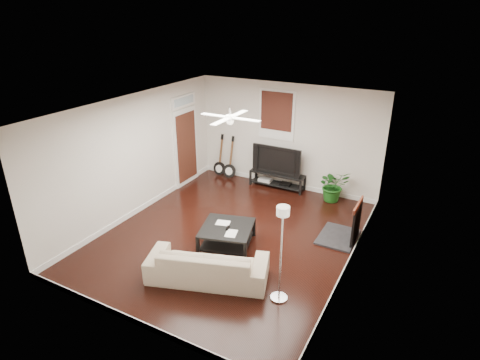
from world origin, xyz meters
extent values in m
cube|color=black|center=(0.00, 0.00, 0.00)|extent=(5.00, 6.00, 0.01)
cube|color=white|center=(0.00, 0.00, 2.80)|extent=(5.00, 6.00, 0.01)
cube|color=silver|center=(0.00, 3.00, 1.40)|extent=(5.00, 0.01, 2.80)
cube|color=silver|center=(0.00, -3.00, 1.40)|extent=(5.00, 0.01, 2.80)
cube|color=silver|center=(-2.50, 0.00, 1.40)|extent=(0.01, 6.00, 2.80)
cube|color=silver|center=(2.50, 0.00, 1.40)|extent=(0.01, 6.00, 2.80)
cube|color=brown|center=(2.49, 1.00, 1.40)|extent=(0.02, 2.20, 2.80)
cube|color=black|center=(2.20, 1.00, 0.46)|extent=(0.80, 1.10, 0.92)
cube|color=#39140F|center=(-0.30, 2.97, 1.95)|extent=(1.00, 0.06, 1.30)
cube|color=white|center=(-2.46, 1.90, 1.25)|extent=(0.08, 1.00, 2.50)
cube|color=black|center=(-0.13, 2.78, 0.21)|extent=(1.50, 0.40, 0.42)
imported|color=black|center=(-0.13, 2.80, 0.81)|extent=(1.35, 0.18, 0.78)
cube|color=black|center=(0.11, -0.36, 0.21)|extent=(1.25, 1.25, 0.43)
imported|color=tan|center=(0.35, -1.49, 0.31)|extent=(2.30, 1.48, 0.63)
imported|color=#1A5718|center=(1.43, 2.70, 0.42)|extent=(0.99, 0.97, 0.83)
camera|label=1|loc=(3.67, -6.43, 4.51)|focal=29.82mm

